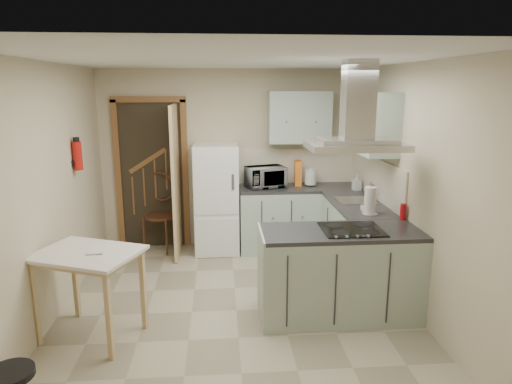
{
  "coord_description": "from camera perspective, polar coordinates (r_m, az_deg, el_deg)",
  "views": [
    {
      "loc": [
        -0.14,
        -4.33,
        2.26
      ],
      "look_at": [
        0.24,
        0.45,
        1.15
      ],
      "focal_mm": 32.0,
      "sensor_mm": 36.0,
      "label": 1
    }
  ],
  "objects": [
    {
      "name": "floor",
      "position": [
        4.88,
        -2.46,
        -14.54
      ],
      "size": [
        4.2,
        4.2,
        0.0
      ],
      "primitive_type": "plane",
      "color": "tan",
      "rests_on": "ground"
    },
    {
      "name": "ceiling",
      "position": [
        4.33,
        -2.8,
        16.2
      ],
      "size": [
        4.2,
        4.2,
        0.0
      ],
      "primitive_type": "plane",
      "rotation": [
        3.14,
        0.0,
        0.0
      ],
      "color": "silver",
      "rests_on": "back_wall"
    },
    {
      "name": "back_wall",
      "position": [
        6.51,
        -3.27,
        4.1
      ],
      "size": [
        3.6,
        0.0,
        3.6
      ],
      "primitive_type": "plane",
      "rotation": [
        1.57,
        0.0,
        0.0
      ],
      "color": "#C1B395",
      "rests_on": "floor"
    },
    {
      "name": "left_wall",
      "position": [
        4.74,
        -24.91,
        -0.49
      ],
      "size": [
        0.0,
        4.2,
        4.2
      ],
      "primitive_type": "plane",
      "rotation": [
        1.57,
        0.0,
        1.57
      ],
      "color": "#C1B395",
      "rests_on": "floor"
    },
    {
      "name": "right_wall",
      "position": [
        4.85,
        19.16,
        0.28
      ],
      "size": [
        0.0,
        4.2,
        4.2
      ],
      "primitive_type": "plane",
      "rotation": [
        1.57,
        0.0,
        -1.57
      ],
      "color": "#C1B395",
      "rests_on": "floor"
    },
    {
      "name": "doorway",
      "position": [
        6.58,
        -12.87,
        2.12
      ],
      "size": [
        1.1,
        0.12,
        2.1
      ],
      "primitive_type": "cube",
      "color": "brown",
      "rests_on": "floor"
    },
    {
      "name": "fridge",
      "position": [
        6.31,
        -4.96,
        -0.84
      ],
      "size": [
        0.6,
        0.6,
        1.5
      ],
      "primitive_type": "cube",
      "color": "white",
      "rests_on": "floor"
    },
    {
      "name": "counter_back",
      "position": [
        6.44,
        2.78,
        -3.29
      ],
      "size": [
        1.08,
        0.6,
        0.9
      ],
      "primitive_type": "cube",
      "color": "#9EB2A0",
      "rests_on": "floor"
    },
    {
      "name": "counter_right",
      "position": [
        5.97,
        11.66,
        -4.87
      ],
      "size": [
        0.6,
        1.95,
        0.9
      ],
      "primitive_type": "cube",
      "color": "#9EB2A0",
      "rests_on": "floor"
    },
    {
      "name": "splashback",
      "position": [
        6.6,
        5.12,
        3.32
      ],
      "size": [
        1.68,
        0.02,
        0.5
      ],
      "primitive_type": "cube",
      "color": "beige",
      "rests_on": "counter_back"
    },
    {
      "name": "wall_cabinet_back",
      "position": [
        6.36,
        5.4,
        9.3
      ],
      "size": [
        0.85,
        0.35,
        0.7
      ],
      "primitive_type": "cube",
      "color": "#9EB2A0",
      "rests_on": "back_wall"
    },
    {
      "name": "wall_cabinet_right",
      "position": [
        5.48,
        14.4,
        8.36
      ],
      "size": [
        0.35,
        0.9,
        0.7
      ],
      "primitive_type": "cube",
      "color": "#9EB2A0",
      "rests_on": "right_wall"
    },
    {
      "name": "peninsula",
      "position": [
        4.67,
        10.43,
        -9.98
      ],
      "size": [
        1.55,
        0.65,
        0.9
      ],
      "primitive_type": "cube",
      "color": "#9EB2A0",
      "rests_on": "floor"
    },
    {
      "name": "hob",
      "position": [
        4.54,
        11.89,
        -4.59
      ],
      "size": [
        0.58,
        0.5,
        0.01
      ],
      "primitive_type": "cube",
      "color": "black",
      "rests_on": "peninsula"
    },
    {
      "name": "extractor_hood",
      "position": [
        4.37,
        12.39,
        5.64
      ],
      "size": [
        0.9,
        0.55,
        0.1
      ],
      "primitive_type": "cube",
      "color": "silver",
      "rests_on": "ceiling"
    },
    {
      "name": "sink",
      "position": [
        5.69,
        12.35,
        -1.04
      ],
      "size": [
        0.45,
        0.4,
        0.01
      ],
      "primitive_type": "cube",
      "color": "silver",
      "rests_on": "counter_right"
    },
    {
      "name": "fire_extinguisher",
      "position": [
        5.52,
        -21.42,
        4.23
      ],
      "size": [
        0.1,
        0.1,
        0.32
      ],
      "primitive_type": "cylinder",
      "color": "#B2140F",
      "rests_on": "left_wall"
    },
    {
      "name": "drop_leaf_table",
      "position": [
        4.51,
        -19.97,
        -11.97
      ],
      "size": [
        1.06,
        0.94,
        0.83
      ],
      "primitive_type": "cube",
      "rotation": [
        0.0,
        0.0,
        -0.38
      ],
      "color": "#DAC686",
      "rests_on": "floor"
    },
    {
      "name": "bentwood_chair",
      "position": [
        6.51,
        -11.83,
        -2.94
      ],
      "size": [
        0.58,
        0.58,
        0.99
      ],
      "primitive_type": "cube",
      "rotation": [
        0.0,
        0.0,
        -0.4
      ],
      "color": "#4A2F18",
      "rests_on": "floor"
    },
    {
      "name": "microwave",
      "position": [
        6.29,
        1.22,
        1.89
      ],
      "size": [
        0.6,
        0.49,
        0.29
      ],
      "primitive_type": "imported",
      "rotation": [
        0.0,
        0.0,
        0.3
      ],
      "color": "black",
      "rests_on": "counter_back"
    },
    {
      "name": "kettle",
      "position": [
        6.43,
        6.83,
        1.86
      ],
      "size": [
        0.2,
        0.2,
        0.24
      ],
      "primitive_type": "cylinder",
      "rotation": [
        0.0,
        0.0,
        -0.27
      ],
      "color": "silver",
      "rests_on": "counter_back"
    },
    {
      "name": "cereal_box",
      "position": [
        6.46,
        5.28,
        2.41
      ],
      "size": [
        0.12,
        0.24,
        0.34
      ],
      "primitive_type": "cube",
      "rotation": [
        0.0,
        0.0,
        -0.12
      ],
      "color": "orange",
      "rests_on": "counter_back"
    },
    {
      "name": "soap_bottle",
      "position": [
        6.26,
        12.49,
        1.2
      ],
      "size": [
        0.11,
        0.11,
        0.22
      ],
      "primitive_type": "imported",
      "rotation": [
        0.0,
        0.0,
        0.16
      ],
      "color": "#A6A5B1",
      "rests_on": "counter_right"
    },
    {
      "name": "paper_towel",
      "position": [
        5.09,
        14.07,
        -1.03
      ],
      "size": [
        0.14,
        0.14,
        0.31
      ],
      "primitive_type": "cylinder",
      "rotation": [
        0.0,
        0.0,
        0.16
      ],
      "color": "silver",
      "rests_on": "counter_right"
    },
    {
      "name": "cup",
      "position": [
        5.17,
        13.52,
        -2.07
      ],
      "size": [
        0.13,
        0.13,
        0.09
      ],
      "primitive_type": "imported",
      "rotation": [
        0.0,
        0.0,
        0.15
      ],
      "color": "silver",
      "rests_on": "counter_right"
    },
    {
      "name": "red_bottle",
      "position": [
        5.0,
        17.88,
        -2.37
      ],
      "size": [
        0.07,
        0.07,
        0.17
      ],
      "primitive_type": "cylinder",
      "rotation": [
        0.0,
        0.0,
        0.22
      ],
      "color": "red",
      "rests_on": "peninsula"
    },
    {
      "name": "book",
      "position": [
        4.35,
        -20.27,
        -6.45
      ],
      "size": [
        0.16,
        0.21,
        0.09
      ],
      "primitive_type": "imported",
      "rotation": [
        0.0,
        0.0,
        0.05
      ],
      "color": "maroon",
      "rests_on": "drop_leaf_table"
    }
  ]
}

